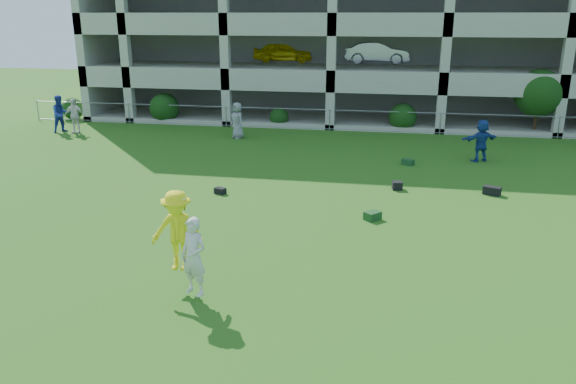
% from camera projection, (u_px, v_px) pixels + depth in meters
% --- Properties ---
extents(ground, '(100.00, 100.00, 0.00)m').
position_uv_depth(ground, '(242.00, 282.00, 13.67)').
color(ground, '#235114').
rests_on(ground, ground).
extents(bystander_a, '(1.21, 1.25, 2.02)m').
position_uv_depth(bystander_a, '(61.00, 114.00, 30.72)').
color(bystander_a, navy).
rests_on(bystander_a, ground).
extents(bystander_b, '(1.15, 0.57, 1.89)m').
position_uv_depth(bystander_b, '(74.00, 116.00, 30.51)').
color(bystander_b, silver).
rests_on(bystander_b, ground).
extents(bystander_c, '(1.08, 1.06, 1.88)m').
position_uv_depth(bystander_c, '(237.00, 120.00, 29.22)').
color(bystander_c, gray).
rests_on(bystander_c, ground).
extents(bystander_d, '(1.79, 1.30, 1.87)m').
position_uv_depth(bystander_d, '(481.00, 140.00, 24.60)').
color(bystander_d, navy).
rests_on(bystander_d, ground).
extents(bag_black_b, '(0.47, 0.38, 0.22)m').
position_uv_depth(bag_black_b, '(220.00, 191.00, 20.36)').
color(bag_black_b, black).
rests_on(bag_black_b, ground).
extents(bag_green_c, '(0.60, 0.60, 0.26)m').
position_uv_depth(bag_green_c, '(373.00, 216.00, 17.79)').
color(bag_green_c, '#163C1B').
rests_on(bag_green_c, ground).
extents(crate_d, '(0.40, 0.40, 0.30)m').
position_uv_depth(crate_d, '(397.00, 186.00, 20.84)').
color(crate_d, black).
rests_on(crate_d, ground).
extents(bag_black_e, '(0.67, 0.52, 0.30)m').
position_uv_depth(bag_black_e, '(492.00, 191.00, 20.24)').
color(bag_black_e, black).
rests_on(bag_black_e, ground).
extents(bag_green_g, '(0.58, 0.51, 0.25)m').
position_uv_depth(bag_green_g, '(408.00, 162.00, 24.24)').
color(bag_green_g, '#143721').
rests_on(bag_green_g, ground).
extents(frisbee_contest, '(1.56, 1.17, 2.27)m').
position_uv_depth(frisbee_contest, '(181.00, 237.00, 12.79)').
color(frisbee_contest, yellow).
rests_on(frisbee_contest, ground).
extents(parking_garage, '(30.00, 14.00, 12.00)m').
position_uv_depth(parking_garage, '(346.00, 17.00, 37.81)').
color(parking_garage, '#9E998C').
rests_on(parking_garage, ground).
extents(fence, '(36.06, 0.06, 1.20)m').
position_uv_depth(fence, '(330.00, 120.00, 31.29)').
color(fence, gray).
rests_on(fence, ground).
extents(shrub_row, '(34.38, 2.52, 3.50)m').
position_uv_depth(shrub_row, '(414.00, 104.00, 30.88)').
color(shrub_row, '#163D11').
rests_on(shrub_row, ground).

